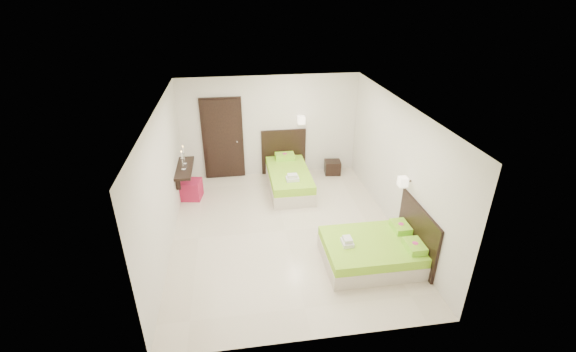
{
  "coord_description": "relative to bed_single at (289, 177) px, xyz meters",
  "views": [
    {
      "loc": [
        -0.92,
        -6.53,
        4.53
      ],
      "look_at": [
        0.1,
        0.3,
        1.1
      ],
      "focal_mm": 24.0,
      "sensor_mm": 36.0,
      "label": 1
    }
  ],
  "objects": [
    {
      "name": "floor",
      "position": [
        -0.35,
        -1.86,
        -0.29
      ],
      "size": [
        5.5,
        5.5,
        0.0
      ],
      "primitive_type": "plane",
      "color": "beige",
      "rests_on": "ground"
    },
    {
      "name": "door",
      "position": [
        -1.55,
        0.84,
        0.76
      ],
      "size": [
        1.02,
        0.15,
        2.14
      ],
      "color": "black",
      "rests_on": "ground"
    },
    {
      "name": "ottoman",
      "position": [
        -2.34,
        -0.18,
        -0.07
      ],
      "size": [
        0.52,
        0.52,
        0.45
      ],
      "primitive_type": "cube",
      "rotation": [
        0.0,
        0.0,
        -0.17
      ],
      "color": "maroon",
      "rests_on": "ground"
    },
    {
      "name": "bed_double",
      "position": [
        1.13,
        -3.08,
        -0.03
      ],
      "size": [
        1.71,
        1.45,
        1.41
      ],
      "color": "beige",
      "rests_on": "ground"
    },
    {
      "name": "nightstand",
      "position": [
        1.28,
        0.61,
        -0.11
      ],
      "size": [
        0.44,
        0.4,
        0.36
      ],
      "primitive_type": "cube",
      "rotation": [
        0.0,
        0.0,
        -0.11
      ],
      "color": "black",
      "rests_on": "ground"
    },
    {
      "name": "bed_single",
      "position": [
        0.0,
        0.0,
        0.0
      ],
      "size": [
        1.16,
        1.94,
        1.6
      ],
      "color": "beige",
      "rests_on": "ground"
    },
    {
      "name": "console_shelf",
      "position": [
        -2.43,
        -0.26,
        0.53
      ],
      "size": [
        0.35,
        1.2,
        0.78
      ],
      "color": "black",
      "rests_on": "ground"
    }
  ]
}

